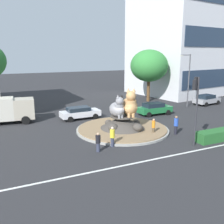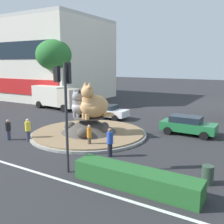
{
  "view_description": "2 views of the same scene",
  "coord_description": "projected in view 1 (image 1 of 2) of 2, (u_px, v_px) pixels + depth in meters",
  "views": [
    {
      "loc": [
        -11.38,
        -21.73,
        7.55
      ],
      "look_at": [
        -0.51,
        1.35,
        1.65
      ],
      "focal_mm": 41.23,
      "sensor_mm": 36.0,
      "label": 1
    },
    {
      "loc": [
        12.04,
        -16.17,
        5.64
      ],
      "look_at": [
        1.66,
        0.81,
        1.9
      ],
      "focal_mm": 41.69,
      "sensor_mm": 36.0,
      "label": 2
    }
  ],
  "objects": [
    {
      "name": "roundabout_island",
      "position": [
        123.0,
        125.0,
        25.43
      ],
      "size": [
        9.14,
        9.14,
        1.51
      ],
      "color": "gray",
      "rests_on": "ground"
    },
    {
      "name": "hatchback_near_shophouse",
      "position": [
        154.0,
        108.0,
        31.9
      ],
      "size": [
        4.27,
        1.97,
        1.5
      ],
      "rotation": [
        0.0,
        0.0,
        -0.0
      ],
      "color": "#1E6B38",
      "rests_on": "ground"
    },
    {
      "name": "ground_plane",
      "position": [
        122.0,
        130.0,
        25.57
      ],
      "size": [
        160.0,
        160.0,
        0.0
      ],
      "primitive_type": "plane",
      "color": "#28282B"
    },
    {
      "name": "parked_car_right",
      "position": [
        80.0,
        113.0,
        29.86
      ],
      "size": [
        4.63,
        2.13,
        1.41
      ],
      "rotation": [
        0.0,
        0.0,
        0.03
      ],
      "color": "silver",
      "rests_on": "ground"
    },
    {
      "name": "cat_statue_calico",
      "position": [
        130.0,
        105.0,
        25.05
      ],
      "size": [
        2.32,
        2.76,
        2.78
      ],
      "rotation": [
        0.0,
        0.0,
        -1.87
      ],
      "color": "tan",
      "rests_on": "roundabout_island"
    },
    {
      "name": "traffic_light_mast",
      "position": [
        196.0,
        97.0,
        20.43
      ],
      "size": [
        0.71,
        0.62,
        5.69
      ],
      "rotation": [
        0.0,
        0.0,
        1.74
      ],
      "color": "#2D2D33",
      "rests_on": "ground"
    },
    {
      "name": "lane_centreline",
      "position": [
        168.0,
        156.0,
        19.14
      ],
      "size": [
        112.0,
        0.2,
        0.01
      ],
      "primitive_type": "cube",
      "color": "silver",
      "rests_on": "ground"
    },
    {
      "name": "cat_statue_grey",
      "position": [
        117.0,
        109.0,
        24.61
      ],
      "size": [
        1.45,
        2.33,
        2.21
      ],
      "rotation": [
        0.0,
        0.0,
        -1.48
      ],
      "color": "gray",
      "rests_on": "roundabout_island"
    },
    {
      "name": "pedestrian_orange_shirt",
      "position": [
        153.0,
        126.0,
        23.92
      ],
      "size": [
        0.3,
        0.3,
        1.59
      ],
      "rotation": [
        0.0,
        0.0,
        5.75
      ],
      "color": "brown",
      "rests_on": "ground"
    },
    {
      "name": "streetlight_arm",
      "position": [
        188.0,
        77.0,
        35.44
      ],
      "size": [
        2.15,
        0.49,
        7.34
      ],
      "rotation": [
        0.0,
        0.0,
        3.3
      ],
      "color": "#4C4C51",
      "rests_on": "ground"
    },
    {
      "name": "pedestrian_yellow_shirt",
      "position": [
        112.0,
        136.0,
        20.99
      ],
      "size": [
        0.39,
        0.39,
        1.68
      ],
      "rotation": [
        0.0,
        0.0,
        4.99
      ],
      "color": "#33384C",
      "rests_on": "ground"
    },
    {
      "name": "office_tower",
      "position": [
        192.0,
        2.0,
        47.03
      ],
      "size": [
        21.7,
        16.8,
        33.2
      ],
      "rotation": [
        0.0,
        0.0,
        0.14
      ],
      "color": "silver",
      "rests_on": "ground"
    },
    {
      "name": "broadleaf_tree_behind_island",
      "position": [
        149.0,
        66.0,
        39.67
      ],
      "size": [
        5.79,
        5.79,
        8.04
      ],
      "color": "brown",
      "rests_on": "ground"
    },
    {
      "name": "sedan_on_far_lane",
      "position": [
        207.0,
        99.0,
        38.13
      ],
      "size": [
        4.4,
        2.59,
        1.47
      ],
      "rotation": [
        0.0,
        0.0,
        0.15
      ],
      "color": "#99999E",
      "rests_on": "ground"
    },
    {
      "name": "pedestrian_blue_shirt",
      "position": [
        176.0,
        125.0,
        24.16
      ],
      "size": [
        0.4,
        0.4,
        1.78
      ],
      "rotation": [
        0.0,
        0.0,
        3.44
      ],
      "color": "black",
      "rests_on": "ground"
    },
    {
      "name": "pedestrian_black_shirt",
      "position": [
        98.0,
        142.0,
        19.89
      ],
      "size": [
        0.39,
        0.39,
        1.55
      ],
      "rotation": [
        0.0,
        0.0,
        6.12
      ],
      "color": "#33384C",
      "rests_on": "ground"
    }
  ]
}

